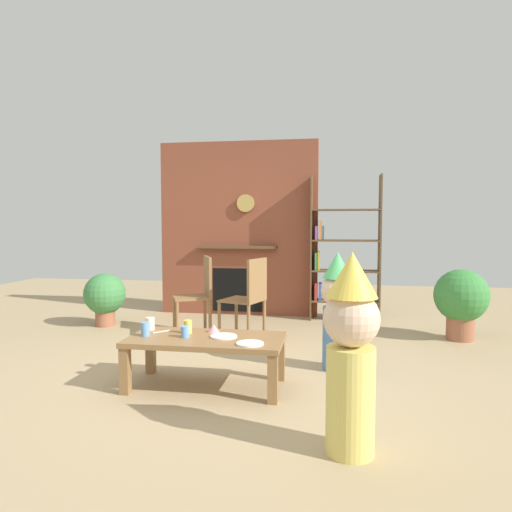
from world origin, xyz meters
TOP-DOWN VIEW (x-y plane):
  - ground_plane at (0.00, 0.00)m, footprint 12.00×12.00m
  - brick_fireplace_feature at (-0.45, 2.60)m, footprint 2.20×0.28m
  - bookshelf at (0.95, 2.40)m, footprint 0.90×0.28m
  - coffee_table at (-0.13, -0.33)m, footprint 1.20×0.58m
  - paper_cup_near_left at (-0.30, -0.23)m, footprint 0.06×0.06m
  - paper_cup_near_right at (-0.60, -0.37)m, footprint 0.07×0.07m
  - paper_cup_center at (-0.65, -0.16)m, footprint 0.07×0.07m
  - paper_cup_far_left at (-0.28, -0.36)m, footprint 0.07×0.07m
  - paper_plate_front at (0.25, -0.48)m, footprint 0.20×0.20m
  - paper_plate_rear at (0.01, -0.30)m, footprint 0.21×0.21m
  - birthday_cake_slice at (-0.11, -0.16)m, footprint 0.10×0.10m
  - table_fork at (-0.53, -0.22)m, footprint 0.11×0.12m
  - child_with_cone_hat at (0.94, -1.21)m, footprint 0.31×0.31m
  - child_in_pink at (0.88, 0.28)m, footprint 0.28×0.28m
  - dining_chair_left at (-0.64, 1.27)m, footprint 0.53×0.53m
  - dining_chair_middle at (-0.04, 1.11)m, footprint 0.51×0.51m
  - potted_plant_tall at (2.23, 1.54)m, footprint 0.58×0.58m
  - potted_plant_short at (-1.94, 1.56)m, footprint 0.51×0.51m

SIDE VIEW (x-z plane):
  - ground_plane at x=0.00m, z-range 0.00..0.00m
  - coffee_table at x=-0.13m, z-range 0.14..0.53m
  - potted_plant_short at x=-1.94m, z-range 0.05..0.71m
  - table_fork at x=-0.53m, z-range 0.39..0.40m
  - paper_plate_front at x=0.25m, z-range 0.39..0.41m
  - paper_plate_rear at x=0.01m, z-range 0.39..0.41m
  - birthday_cake_slice at x=-0.11m, z-range 0.39..0.46m
  - paper_cup_far_left at x=-0.28m, z-range 0.39..0.48m
  - paper_cup_center at x=-0.65m, z-range 0.39..0.49m
  - paper_cup_near_left at x=-0.30m, z-range 0.39..0.50m
  - paper_cup_near_right at x=-0.60m, z-range 0.39..0.50m
  - potted_plant_tall at x=2.23m, z-range 0.06..0.84m
  - dining_chair_left at x=-0.64m, z-range 0.06..0.96m
  - dining_chair_middle at x=-0.04m, z-range 0.06..0.96m
  - child_in_pink at x=0.88m, z-range 0.03..1.06m
  - child_with_cone_hat at x=0.94m, z-range 0.03..1.15m
  - bookshelf at x=0.95m, z-range -0.07..1.83m
  - brick_fireplace_feature at x=-0.45m, z-range -0.01..2.39m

